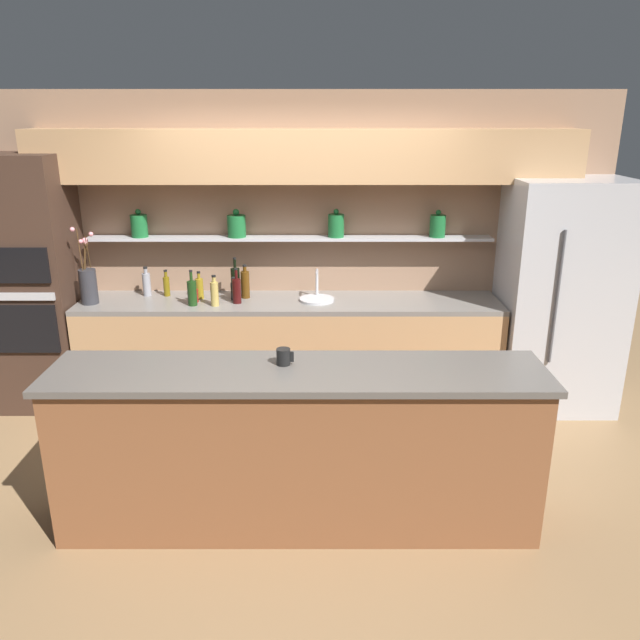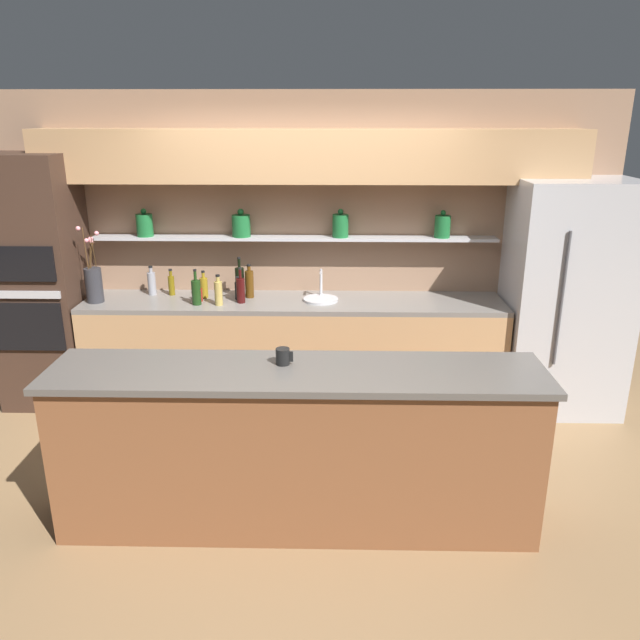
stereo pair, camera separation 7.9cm
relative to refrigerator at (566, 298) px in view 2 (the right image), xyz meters
The scene contains 19 objects.
ground_plane 2.63m from the refrigerator, 150.60° to the right, with size 12.00×12.00×0.00m, color olive.
back_wall_unit 2.23m from the refrigerator, behind, with size 5.20×0.44×2.60m.
back_counter_unit 2.31m from the refrigerator, behind, with size 3.53×0.62×0.92m.
island_counter 2.75m from the refrigerator, 141.81° to the right, with size 2.89×0.61×1.02m.
refrigerator is the anchor object (origin of this frame).
oven_tower 4.39m from the refrigerator, behind, with size 0.69×0.64×2.12m.
flower_vase 3.90m from the refrigerator, behind, with size 0.15×0.16×0.65m.
sink_fixture 2.03m from the refrigerator, behind, with size 0.29×0.29×0.25m.
bottle_oil_0 3.02m from the refrigerator, behind, with size 0.07×0.07×0.24m.
bottle_spirit_1 2.86m from the refrigerator, behind, with size 0.06×0.06×0.26m.
bottle_wine_2 3.04m from the refrigerator, behind, with size 0.08×0.08×0.30m.
bottle_sauce_3 3.04m from the refrigerator, behind, with size 0.06×0.06×0.16m.
bottle_spirit_4 2.64m from the refrigerator, behind, with size 0.07×0.07×0.29m.
bottle_sauce_5 2.73m from the refrigerator, behind, with size 0.05×0.05×0.20m.
bottle_wine_6 2.72m from the refrigerator, behind, with size 0.08×0.08×0.34m.
bottle_oil_7 3.32m from the refrigerator, behind, with size 0.05×0.05×0.23m.
bottle_wine_8 2.69m from the refrigerator, behind, with size 0.07×0.07×0.30m.
bottle_spirit_9 3.49m from the refrigerator, behind, with size 0.07×0.07×0.25m.
coffee_mug 2.73m from the refrigerator, 144.20° to the right, with size 0.10×0.08×0.10m.
Camera 2 is at (0.21, -3.78, 2.43)m, focal length 35.00 mm.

